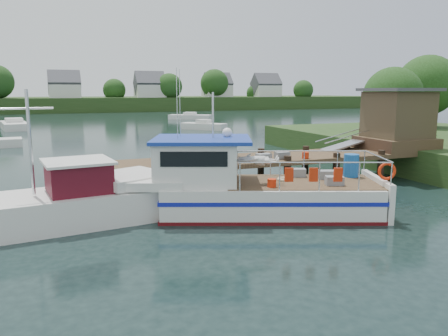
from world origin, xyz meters
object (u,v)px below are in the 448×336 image
object	(u,v)px
dock	(356,134)
lobster_boat	(233,188)
moored_d	(14,125)
work_boat	(50,205)
moored_far	(190,117)
moored_b	(204,126)
moored_c	(363,133)

from	to	relation	value
dock	lobster_boat	bearing A→B (deg)	-156.17
lobster_boat	moored_d	size ratio (longest dim) A/B	1.35
work_boat	moored_far	world-z (taller)	work_boat
lobster_boat	moored_b	distance (m)	34.27
moored_far	moored_c	bearing A→B (deg)	-60.40
work_boat	moored_b	xyz separation A→B (m)	(15.93, 32.09, -0.28)
moored_far	moored_c	xyz separation A→B (m)	(7.63, -31.10, -0.02)
lobster_boat	moored_c	xyz separation A→B (m)	(21.20, 19.44, -0.54)
moored_far	moored_b	distance (m)	18.12
moored_c	work_boat	bearing A→B (deg)	-167.29
moored_d	dock	bearing A→B (deg)	-43.49
dock	moored_far	xyz separation A→B (m)	(5.65, 47.05, -1.84)
dock	moored_d	distance (m)	41.86
moored_b	moored_far	bearing A→B (deg)	89.25
dock	work_boat	size ratio (longest dim) A/B	1.97
lobster_boat	moored_d	distance (m)	42.44
lobster_boat	moored_b	bearing A→B (deg)	94.26
dock	work_boat	world-z (taller)	dock
lobster_boat	moored_far	size ratio (longest dim) A/B	1.58
moored_c	moored_d	world-z (taller)	moored_d
work_boat	moored_d	world-z (taller)	work_boat
dock	moored_d	size ratio (longest dim) A/B	2.15
moored_b	dock	bearing A→B (deg)	-82.62
moored_c	moored_d	size ratio (longest dim) A/B	0.88
moored_far	moored_b	world-z (taller)	moored_b
dock	moored_d	world-z (taller)	dock
dock	lobster_boat	distance (m)	8.75
moored_b	work_boat	bearing A→B (deg)	-105.28
lobster_boat	work_boat	distance (m)	6.15
lobster_boat	work_boat	bearing A→B (deg)	-165.87
moored_d	moored_far	bearing A→B (deg)	42.35
work_boat	moored_c	size ratio (longest dim) A/B	1.25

